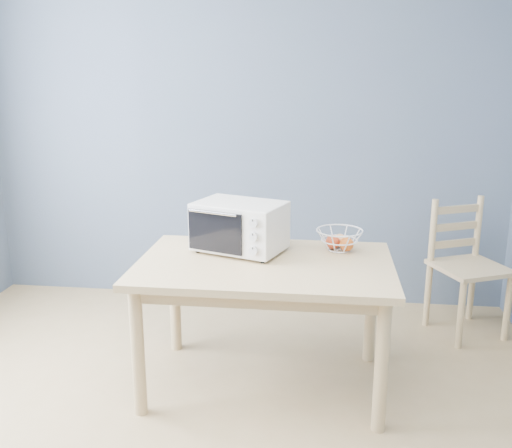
# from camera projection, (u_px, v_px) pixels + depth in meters

# --- Properties ---
(room) EXTENTS (4.01, 4.51, 2.61)m
(room) POSITION_uv_depth(u_px,v_px,m) (157.00, 198.00, 2.15)
(room) COLOR tan
(room) RESTS_ON ground
(dining_table) EXTENTS (1.40, 0.90, 0.75)m
(dining_table) POSITION_uv_depth(u_px,v_px,m) (265.00, 279.00, 3.16)
(dining_table) COLOR tan
(dining_table) RESTS_ON ground
(toaster_oven) EXTENTS (0.58, 0.48, 0.29)m
(toaster_oven) POSITION_uv_depth(u_px,v_px,m) (237.00, 225.00, 3.28)
(toaster_oven) COLOR silver
(toaster_oven) RESTS_ON dining_table
(fruit_basket) EXTENTS (0.35, 0.35, 0.12)m
(fruit_basket) POSITION_uv_depth(u_px,v_px,m) (339.00, 240.00, 3.32)
(fruit_basket) COLOR white
(fruit_basket) RESTS_ON dining_table
(dining_chair) EXTENTS (0.57, 0.57, 0.92)m
(dining_chair) POSITION_uv_depth(u_px,v_px,m) (466.00, 269.00, 3.90)
(dining_chair) COLOR tan
(dining_chair) RESTS_ON ground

